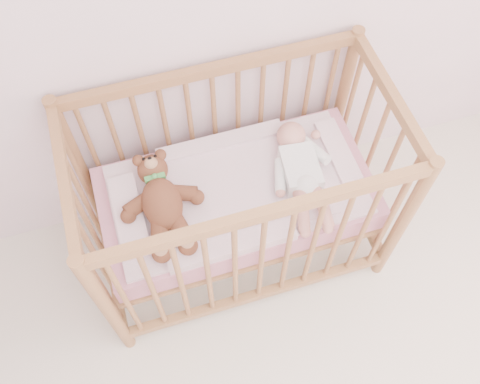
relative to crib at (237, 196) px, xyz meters
name	(u,v)px	position (x,y,z in m)	size (l,w,h in m)	color
crib	(237,196)	(0.00, 0.00, 0.00)	(1.36, 0.76, 1.00)	#9D7542
mattress	(237,198)	(0.00, 0.00, -0.01)	(1.22, 0.62, 0.13)	#C87D8E
blanket	(237,190)	(0.00, 0.00, 0.06)	(1.10, 0.58, 0.06)	pink
baby	(300,168)	(0.29, -0.02, 0.14)	(0.29, 0.59, 0.14)	white
teddy_bear	(162,203)	(-0.33, -0.02, 0.15)	(0.38, 0.53, 0.15)	brown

